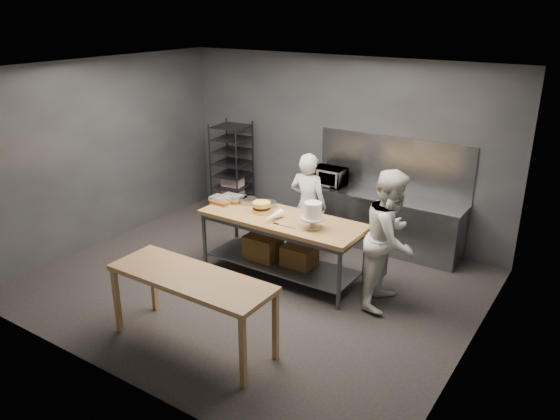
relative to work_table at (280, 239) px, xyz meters
The scene contains 16 objects.
ground 0.75m from the work_table, 109.65° to the right, with size 6.00×6.00×0.00m, color black.
back_wall 2.25m from the work_table, 94.56° to the left, with size 6.00×0.04×3.00m, color #4C4F54.
work_table is the anchor object (origin of this frame).
near_counter 2.04m from the work_table, 86.42° to the right, with size 2.00×0.70×0.90m.
back_counter 1.92m from the work_table, 64.10° to the left, with size 2.60×0.60×0.90m.
splashback_panel 2.32m from the work_table, 67.53° to the left, with size 2.60×0.02×0.90m, color slate.
speed_rack 2.74m from the work_table, 142.87° to the left, with size 0.68×0.72×1.75m.
chef_behind 0.85m from the work_table, 91.75° to the left, with size 0.61×0.40×1.67m, color silver.
chef_right 1.67m from the work_table, ahead, with size 0.90×0.70×1.85m, color silver.
microwave 1.80m from the work_table, 95.41° to the left, with size 0.54×0.37×0.30m, color black.
frosted_cake_stand 0.84m from the work_table, 10.64° to the right, with size 0.34×0.34×0.37m.
layer_cake 0.54m from the work_table, behind, with size 0.26×0.26×0.16m.
cake_pans 0.83m from the work_table, 162.34° to the left, with size 0.77×0.32×0.07m.
piping_bag 0.45m from the work_table, 92.35° to the right, with size 0.12×0.12×0.38m, color white.
offset_spatula 0.48m from the work_table, 54.64° to the right, with size 0.36×0.02×0.02m.
pastry_clamshells 1.09m from the work_table, behind, with size 0.40×0.37×0.11m.
Camera 1 is at (4.15, -5.58, 3.76)m, focal length 35.00 mm.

